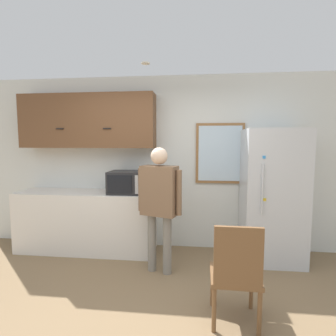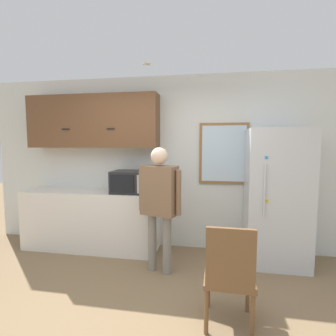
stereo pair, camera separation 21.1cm
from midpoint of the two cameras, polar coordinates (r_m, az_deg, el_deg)
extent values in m
plane|color=#7F6647|center=(2.81, -9.49, -30.97)|extent=(16.00, 16.00, 0.00)
cube|color=silver|center=(4.18, -2.52, 1.13)|extent=(6.00, 0.06, 2.70)
cube|color=silver|center=(4.36, -18.59, -10.89)|extent=(2.10, 0.61, 0.92)
cube|color=brown|center=(4.32, -18.45, 9.63)|extent=(2.10, 0.33, 0.82)
cube|color=black|center=(4.33, -23.85, 7.81)|extent=(0.12, 0.01, 0.01)
cube|color=black|center=(4.01, -14.65, 8.32)|extent=(0.12, 0.01, 0.01)
cube|color=#232326|center=(3.96, -10.53, -3.06)|extent=(0.51, 0.40, 0.33)
cube|color=black|center=(3.78, -12.10, -3.50)|extent=(0.36, 0.01, 0.26)
cube|color=#B2B2B2|center=(3.71, -8.29, -3.61)|extent=(0.07, 0.01, 0.26)
cylinder|color=gray|center=(3.56, -5.28, -15.79)|extent=(0.11, 0.11, 0.76)
cylinder|color=gray|center=(3.47, -2.00, -16.37)|extent=(0.11, 0.11, 0.76)
cube|color=brown|center=(3.32, -3.74, -4.92)|extent=(0.50, 0.34, 0.62)
sphere|color=beige|center=(3.27, -3.78, 2.62)|extent=(0.21, 0.21, 0.21)
cylinder|color=brown|center=(3.45, -7.68, -4.68)|extent=(0.07, 0.07, 0.56)
cylinder|color=brown|center=(3.21, 0.51, -5.40)|extent=(0.07, 0.07, 0.56)
cube|color=silver|center=(3.93, 20.31, -5.70)|extent=(0.81, 0.67, 1.86)
cylinder|color=silver|center=(3.51, 18.27, -4.47)|extent=(0.02, 0.02, 0.65)
cube|color=yellow|center=(3.56, 18.71, -6.55)|extent=(0.04, 0.01, 0.04)
cube|color=#338CDB|center=(3.48, 18.58, 2.24)|extent=(0.04, 0.01, 0.04)
cube|color=brown|center=(2.69, 11.94, -21.98)|extent=(0.46, 0.46, 0.04)
cylinder|color=brown|center=(2.99, 15.58, -24.02)|extent=(0.04, 0.04, 0.41)
cylinder|color=brown|center=(2.96, 7.44, -24.15)|extent=(0.04, 0.04, 0.41)
cylinder|color=brown|center=(2.66, 16.90, -28.08)|extent=(0.04, 0.04, 0.41)
cylinder|color=brown|center=(2.63, 7.43, -28.32)|extent=(0.04, 0.04, 0.41)
cube|color=brown|center=(2.39, 12.47, -18.30)|extent=(0.41, 0.05, 0.52)
cube|color=olive|center=(4.09, 9.76, 3.15)|extent=(0.73, 0.04, 0.92)
cube|color=silver|center=(4.07, 9.78, 3.13)|extent=(0.65, 0.01, 0.84)
cylinder|color=white|center=(3.61, -6.70, 21.73)|extent=(0.11, 0.11, 0.01)
camera|label=1|loc=(0.11, -91.85, -0.18)|focal=28.00mm
camera|label=2|loc=(0.11, 88.15, 0.18)|focal=28.00mm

